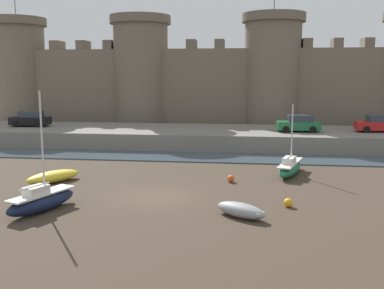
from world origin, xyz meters
TOP-DOWN VIEW (x-y plane):
  - ground_plane at (0.00, 0.00)m, footprint 160.00×160.00m
  - water_channel at (0.00, 12.72)m, footprint 80.00×4.50m
  - quay_road at (0.00, 19.97)m, footprint 59.97×10.00m
  - castle at (-0.00, 29.75)m, footprint 55.37×7.41m
  - rowboat_foreground_right at (-7.57, 2.68)m, footprint 3.26×3.92m
  - rowboat_foreground_centre at (4.98, -3.19)m, footprint 2.92×2.46m
  - sailboat_foreground_left at (8.30, 6.96)m, footprint 2.53×5.19m
  - sailboat_near_channel_left at (-5.42, -3.51)m, footprint 2.69×4.60m
  - mooring_buoy_near_channel at (7.51, -1.10)m, footprint 0.49×0.49m
  - mooring_buoy_mid_mud at (4.19, 4.18)m, footprint 0.48×0.48m
  - car_quay_west at (17.71, 19.78)m, footprint 4.18×2.04m
  - car_quay_centre_east at (10.11, 18.95)m, footprint 4.18×2.04m
  - car_quay_east at (-17.78, 19.98)m, footprint 4.18×2.04m

SIDE VIEW (x-z plane):
  - ground_plane at x=0.00m, z-range 0.00..0.00m
  - water_channel at x=0.00m, z-range 0.00..0.10m
  - mooring_buoy_mid_mud at x=4.19m, z-range 0.00..0.48m
  - mooring_buoy_near_channel at x=7.51m, z-range 0.00..0.49m
  - rowboat_foreground_centre at x=4.98m, z-range 0.02..0.75m
  - rowboat_foreground_right at x=-7.57m, z-range 0.02..0.78m
  - sailboat_foreground_left at x=8.30m, z-range -1.97..3.07m
  - sailboat_near_channel_left at x=-5.42m, z-range -2.55..3.76m
  - quay_road at x=0.00m, z-range 0.00..1.62m
  - car_quay_west at x=17.71m, z-range 1.59..3.21m
  - car_quay_centre_east at x=10.11m, z-range 1.59..3.21m
  - car_quay_east at x=-17.78m, z-range 1.59..3.21m
  - castle at x=0.00m, z-range -2.10..15.03m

